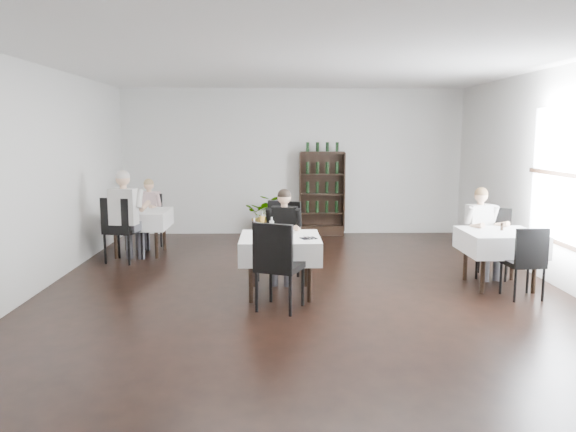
# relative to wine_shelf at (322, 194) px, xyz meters

# --- Properties ---
(room_shell) EXTENTS (9.00, 9.00, 9.00)m
(room_shell) POSITION_rel_wine_shelf_xyz_m (-0.60, -4.31, 0.65)
(room_shell) COLOR black
(room_shell) RESTS_ON ground
(window_right) EXTENTS (0.06, 2.30, 1.85)m
(window_right) POSITION_rel_wine_shelf_xyz_m (2.88, -4.31, 0.65)
(window_right) COLOR white
(window_right) RESTS_ON room_shell
(wine_shelf) EXTENTS (0.90, 0.28, 1.75)m
(wine_shelf) POSITION_rel_wine_shelf_xyz_m (0.00, 0.00, 0.00)
(wine_shelf) COLOR black
(wine_shelf) RESTS_ON ground
(main_table) EXTENTS (1.03, 1.03, 0.77)m
(main_table) POSITION_rel_wine_shelf_xyz_m (-0.90, -4.31, -0.23)
(main_table) COLOR black
(main_table) RESTS_ON ground
(left_table) EXTENTS (0.98, 0.98, 0.77)m
(left_table) POSITION_rel_wine_shelf_xyz_m (-3.30, -1.81, -0.23)
(left_table) COLOR black
(left_table) RESTS_ON ground
(right_table) EXTENTS (0.98, 0.98, 0.77)m
(right_table) POSITION_rel_wine_shelf_xyz_m (2.10, -4.01, -0.23)
(right_table) COLOR black
(right_table) RESTS_ON ground
(potted_tree) EXTENTS (0.85, 0.76, 0.86)m
(potted_tree) POSITION_rel_wine_shelf_xyz_m (-1.15, -0.14, -0.41)
(potted_tree) COLOR #2F5D20
(potted_tree) RESTS_ON ground
(main_chair_far) EXTENTS (0.67, 0.67, 1.11)m
(main_chair_far) POSITION_rel_wine_shelf_xyz_m (-0.88, -3.47, -0.21)
(main_chair_far) COLOR black
(main_chair_far) RESTS_ON ground
(main_chair_near) EXTENTS (0.64, 0.64, 1.07)m
(main_chair_near) POSITION_rel_wine_shelf_xyz_m (-0.94, -5.03, -0.23)
(main_chair_near) COLOR black
(main_chair_near) RESTS_ON ground
(left_chair_far) EXTENTS (0.60, 0.60, 0.99)m
(left_chair_far) POSITION_rel_wine_shelf_xyz_m (-3.30, -1.21, -0.28)
(left_chair_far) COLOR black
(left_chair_far) RESTS_ON ground
(left_chair_near) EXTENTS (0.60, 0.60, 1.08)m
(left_chair_near) POSITION_rel_wine_shelf_xyz_m (-3.47, -2.48, -0.23)
(left_chair_near) COLOR black
(left_chair_near) RESTS_ON ground
(right_chair_far) EXTENTS (0.60, 0.61, 1.00)m
(right_chair_far) POSITION_rel_wine_shelf_xyz_m (2.24, -3.44, -0.28)
(right_chair_far) COLOR black
(right_chair_far) RESTS_ON ground
(right_chair_near) EXTENTS (0.46, 0.46, 0.93)m
(right_chair_near) POSITION_rel_wine_shelf_xyz_m (2.20, -4.62, -0.31)
(right_chair_near) COLOR black
(right_chair_near) RESTS_ON ground
(diner_main) EXTENTS (0.53, 0.55, 1.32)m
(diner_main) POSITION_rel_wine_shelf_xyz_m (-0.84, -3.68, -0.08)
(diner_main) COLOR #45464D
(diner_main) RESTS_ON ground
(diner_left_far) EXTENTS (0.53, 0.56, 1.27)m
(diner_left_far) POSITION_rel_wine_shelf_xyz_m (-3.30, -1.20, -0.11)
(diner_left_far) COLOR #45464D
(diner_left_far) RESTS_ON ground
(diner_left_near) EXTENTS (0.61, 0.63, 1.51)m
(diner_left_near) POSITION_rel_wine_shelf_xyz_m (-3.36, -2.46, 0.03)
(diner_left_near) COLOR #45464D
(diner_left_near) RESTS_ON ground
(diner_right_far) EXTENTS (0.55, 0.58, 1.32)m
(diner_right_far) POSITION_rel_wine_shelf_xyz_m (2.05, -3.48, -0.08)
(diner_right_far) COLOR #45464D
(diner_right_far) RESTS_ON ground
(plate_far) EXTENTS (0.28, 0.28, 0.07)m
(plate_far) POSITION_rel_wine_shelf_xyz_m (-0.83, -4.17, -0.06)
(plate_far) COLOR white
(plate_far) RESTS_ON main_table
(plate_near) EXTENTS (0.27, 0.27, 0.07)m
(plate_near) POSITION_rel_wine_shelf_xyz_m (-0.95, -4.42, -0.06)
(plate_near) COLOR white
(plate_near) RESTS_ON main_table
(pilsner_dark) EXTENTS (0.06, 0.06, 0.26)m
(pilsner_dark) POSITION_rel_wine_shelf_xyz_m (-1.23, -4.39, 0.03)
(pilsner_dark) COLOR black
(pilsner_dark) RESTS_ON main_table
(pilsner_lager) EXTENTS (0.07, 0.07, 0.31)m
(pilsner_lager) POSITION_rel_wine_shelf_xyz_m (-1.13, -4.19, 0.05)
(pilsner_lager) COLOR #B5832E
(pilsner_lager) RESTS_ON main_table
(coke_bottle) EXTENTS (0.06, 0.06, 0.25)m
(coke_bottle) POSITION_rel_wine_shelf_xyz_m (-1.01, -4.27, 0.02)
(coke_bottle) COLOR silver
(coke_bottle) RESTS_ON main_table
(napkin_cutlery) EXTENTS (0.23, 0.21, 0.02)m
(napkin_cutlery) POSITION_rel_wine_shelf_xyz_m (-0.54, -4.48, -0.07)
(napkin_cutlery) COLOR black
(napkin_cutlery) RESTS_ON main_table
(pepper_mill) EXTENTS (0.06, 0.06, 0.10)m
(pepper_mill) POSITION_rel_wine_shelf_xyz_m (2.15, -3.94, -0.02)
(pepper_mill) COLOR black
(pepper_mill) RESTS_ON right_table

